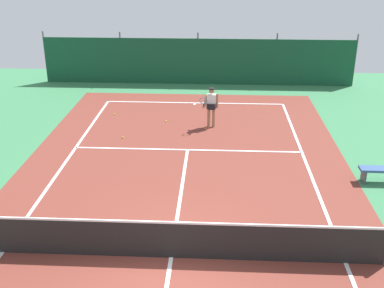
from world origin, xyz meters
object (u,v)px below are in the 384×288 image
Objects in this scene: tennis_net at (171,240)px; tennis_ball_by_sideline at (166,121)px; tennis_player at (211,104)px; tennis_ball_midcourt at (115,114)px; tennis_ball_near_player at (123,137)px.

tennis_net reaches higher than tennis_ball_by_sideline.
tennis_player is 2.16m from tennis_ball_by_sideline.
tennis_net is at bearing -71.23° from tennis_ball_midcourt.
tennis_net is 153.33× the size of tennis_ball_midcourt.
tennis_player is 24.85× the size of tennis_ball_by_sideline.
tennis_ball_midcourt is at bearing 162.19° from tennis_ball_by_sideline.
tennis_ball_near_player is 1.00× the size of tennis_ball_midcourt.
tennis_player is at bearing 22.70° from tennis_ball_near_player.
tennis_player is at bearing 84.76° from tennis_net.
tennis_ball_by_sideline is (2.33, -0.75, 0.00)m from tennis_ball_midcourt.
tennis_ball_by_sideline is at bearing -17.81° from tennis_ball_midcourt.
tennis_player is at bearing -14.72° from tennis_ball_by_sideline.
tennis_ball_by_sideline is (-1.08, 9.30, -0.48)m from tennis_net.
tennis_ball_midcourt is at bearing 107.84° from tennis_ball_near_player.
tennis_ball_near_player is 2.79m from tennis_ball_midcourt.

